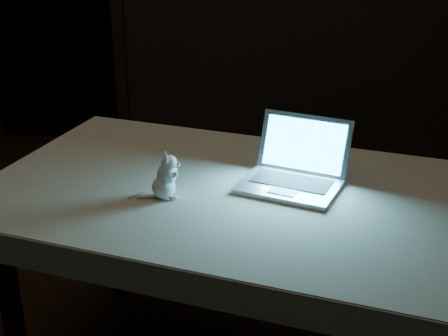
# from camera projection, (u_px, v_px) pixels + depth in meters

# --- Properties ---
(table) EXTENTS (1.68, 1.34, 0.78)m
(table) POSITION_uv_depth(u_px,v_px,m) (218.00, 287.00, 2.36)
(table) COLOR black
(table) RESTS_ON floor
(tablecloth) EXTENTS (1.88, 1.66, 0.10)m
(tablecloth) POSITION_uv_depth(u_px,v_px,m) (194.00, 205.00, 2.19)
(tablecloth) COLOR beige
(tablecloth) RESTS_ON table
(laptop) EXTENTS (0.41, 0.39, 0.22)m
(laptop) POSITION_uv_depth(u_px,v_px,m) (290.00, 159.00, 2.14)
(laptop) COLOR #B4B5B9
(laptop) RESTS_ON tablecloth
(plush_mouse) EXTENTS (0.16, 0.16, 0.16)m
(plush_mouse) POSITION_uv_depth(u_px,v_px,m) (163.00, 176.00, 2.10)
(plush_mouse) COLOR white
(plush_mouse) RESTS_ON tablecloth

